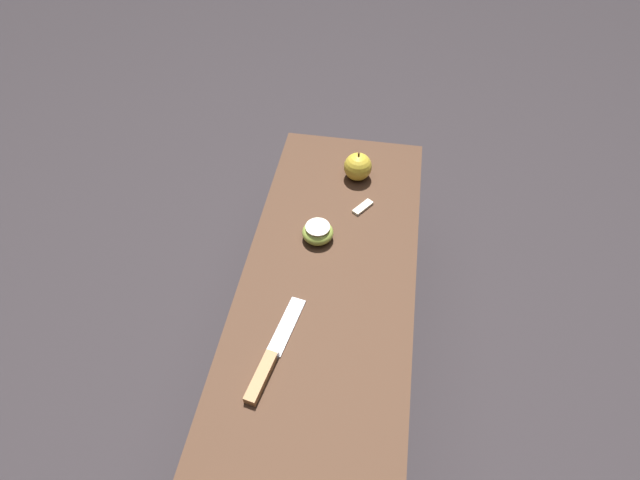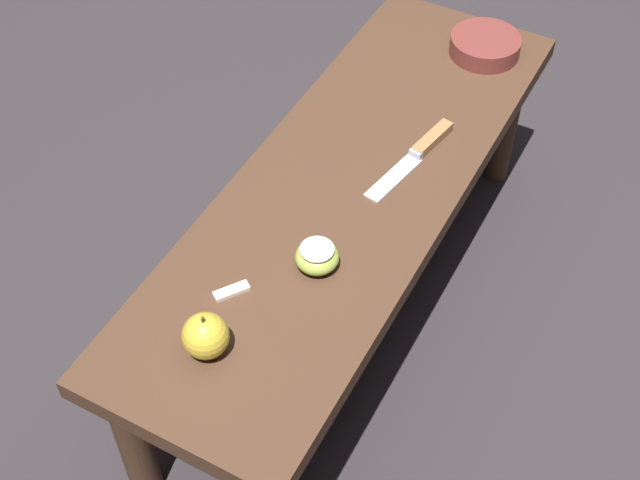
{
  "view_description": "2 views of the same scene",
  "coord_description": "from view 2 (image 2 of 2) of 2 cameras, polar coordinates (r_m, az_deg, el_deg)",
  "views": [
    {
      "loc": [
        -0.57,
        -0.09,
        1.28
      ],
      "look_at": [
        0.18,
        0.03,
        0.41
      ],
      "focal_mm": 28.0,
      "sensor_mm": 36.0,
      "label": 1
    },
    {
      "loc": [
        1.05,
        0.5,
        1.53
      ],
      "look_at": [
        0.18,
        0.03,
        0.41
      ],
      "focal_mm": 50.0,
      "sensor_mm": 36.0,
      "label": 2
    }
  ],
  "objects": [
    {
      "name": "ground_plane",
      "position": [
        1.92,
        1.65,
        -4.32
      ],
      "size": [
        8.0,
        8.0,
        0.0
      ],
      "primitive_type": "plane",
      "color": "#2D282B"
    },
    {
      "name": "wooden_bench",
      "position": [
        1.68,
        1.89,
        2.36
      ],
      "size": [
        1.2,
        0.39,
        0.38
      ],
      "color": "#472D1E",
      "rests_on": "ground_plane"
    },
    {
      "name": "knife",
      "position": [
        1.7,
        6.54,
        5.8
      ],
      "size": [
        0.25,
        0.07,
        0.02
      ],
      "rotation": [
        0.0,
        0.0,
        -0.19
      ],
      "color": "#B7BABF",
      "rests_on": "wooden_bench"
    },
    {
      "name": "apple_whole",
      "position": [
        1.38,
        -7.34,
        -6.1
      ],
      "size": [
        0.07,
        0.07,
        0.08
      ],
      "color": "gold",
      "rests_on": "wooden_bench"
    },
    {
      "name": "apple_cut",
      "position": [
        1.48,
        -0.19,
        -1.09
      ],
      "size": [
        0.07,
        0.07,
        0.04
      ],
      "color": "#9EB747",
      "rests_on": "wooden_bench"
    },
    {
      "name": "apple_slice_near_knife",
      "position": [
        1.47,
        -5.68,
        -3.27
      ],
      "size": [
        0.06,
        0.05,
        0.01
      ],
      "color": "silver",
      "rests_on": "wooden_bench"
    },
    {
      "name": "bowl",
      "position": [
        1.95,
        10.52,
        12.15
      ],
      "size": [
        0.15,
        0.15,
        0.04
      ],
      "color": "brown",
      "rests_on": "wooden_bench"
    }
  ]
}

